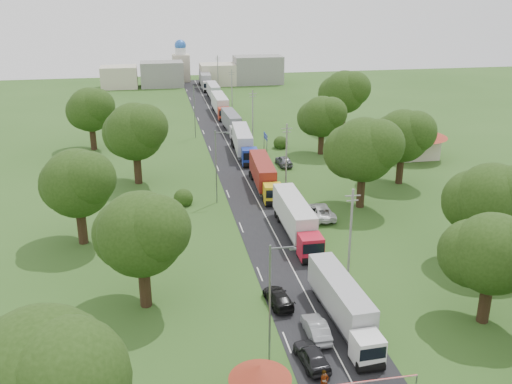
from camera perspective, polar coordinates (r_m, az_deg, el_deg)
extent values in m
plane|color=#2B4E1A|center=(64.62, 2.52, -5.45)|extent=(260.00, 260.00, 0.00)
cube|color=black|center=(82.74, -0.55, 0.44)|extent=(8.00, 200.00, 0.04)
cylinder|color=red|center=(43.69, 10.22, -18.22)|extent=(9.00, 0.12, 0.12)
cylinder|color=slate|center=(45.56, 15.75, -17.70)|extent=(0.10, 0.10, 1.00)
cone|color=maroon|center=(40.86, 0.41, -17.56)|extent=(4.40, 4.40, 1.10)
cylinder|color=slate|center=(95.98, 1.09, 4.48)|extent=(0.12, 0.12, 4.00)
cylinder|color=slate|center=(98.25, 0.81, 4.86)|extent=(0.12, 0.12, 4.00)
cube|color=navy|center=(96.70, 0.96, 5.59)|extent=(0.06, 3.00, 1.00)
cube|color=silver|center=(96.70, 0.96, 5.59)|extent=(0.07, 3.10, 0.06)
cylinder|color=gray|center=(58.11, 9.44, -3.89)|extent=(0.24, 0.24, 9.00)
cube|color=gray|center=(56.68, 9.66, -0.38)|extent=(1.60, 0.10, 0.10)
cube|color=gray|center=(56.86, 9.63, -0.85)|extent=(1.20, 0.10, 0.10)
cylinder|color=gray|center=(83.34, 3.06, 3.81)|extent=(0.24, 0.24, 9.00)
cube|color=gray|center=(82.36, 3.11, 6.35)|extent=(1.60, 0.10, 0.10)
cube|color=gray|center=(82.48, 3.10, 6.01)|extent=(1.20, 0.10, 0.10)
cylinder|color=gray|center=(109.93, -0.33, 7.85)|extent=(0.24, 0.24, 9.00)
cube|color=gray|center=(109.18, -0.34, 9.80)|extent=(1.60, 0.10, 0.10)
cube|color=gray|center=(109.27, -0.34, 9.54)|extent=(1.20, 0.10, 0.10)
cylinder|color=gray|center=(137.08, -2.42, 10.29)|extent=(0.24, 0.24, 9.00)
cube|color=gray|center=(136.48, -2.45, 11.87)|extent=(1.60, 0.10, 0.10)
cube|color=gray|center=(136.55, -2.45, 11.66)|extent=(1.20, 0.10, 0.10)
cylinder|color=gray|center=(164.51, -3.84, 11.92)|extent=(0.24, 0.24, 9.00)
cube|color=gray|center=(164.02, -3.87, 13.23)|extent=(1.60, 0.10, 0.10)
cube|color=gray|center=(164.08, -3.87, 13.06)|extent=(1.20, 0.10, 0.10)
cylinder|color=slate|center=(43.99, 1.39, -11.21)|extent=(0.16, 0.16, 10.00)
cube|color=slate|center=(41.92, 2.65, -5.59)|extent=(1.80, 0.10, 0.10)
cube|color=slate|center=(42.16, 3.71, -5.69)|extent=(0.50, 0.22, 0.15)
cylinder|color=slate|center=(75.72, -4.01, 2.49)|extent=(0.16, 0.16, 10.00)
cube|color=slate|center=(74.53, -3.41, 5.98)|extent=(1.80, 0.10, 0.10)
cube|color=slate|center=(74.67, -2.80, 5.90)|extent=(0.50, 0.22, 0.15)
cylinder|color=slate|center=(109.46, -6.16, 7.95)|extent=(0.16, 0.16, 10.00)
cube|color=slate|center=(108.64, -5.77, 10.40)|extent=(1.80, 0.10, 0.10)
cube|color=slate|center=(108.73, -5.34, 10.34)|extent=(0.50, 0.22, 0.15)
cylinder|color=#382616|center=(54.06, 21.92, -10.18)|extent=(1.04, 1.04, 3.85)
sphere|color=#1D340E|center=(51.98, 22.58, -5.70)|extent=(7.00, 7.00, 7.00)
sphere|color=#1D340E|center=(52.61, 20.87, -5.75)|extent=(6.00, 6.00, 6.00)
cylinder|color=#382616|center=(64.44, 21.91, -5.01)|extent=(1.08, 1.08, 4.20)
sphere|color=#1D340E|center=(62.56, 22.51, -0.75)|extent=(7.70, 7.70, 7.70)
sphere|color=#1D340E|center=(62.20, 24.21, -0.30)|extent=(6.05, 6.05, 6.05)
sphere|color=#1D340E|center=(63.25, 20.95, -0.85)|extent=(6.60, 6.60, 6.60)
cylinder|color=#382616|center=(76.19, 10.44, 0.15)|extent=(1.12, 1.12, 4.55)
sphere|color=#1D340E|center=(74.50, 10.71, 4.18)|extent=(8.40, 8.40, 8.40)
sphere|color=#1D340E|center=(73.74, 12.17, 4.64)|extent=(6.60, 6.60, 6.60)
sphere|color=#1D340E|center=(75.60, 9.43, 4.02)|extent=(7.20, 7.20, 7.20)
cylinder|color=#382616|center=(86.61, 14.18, 2.18)|extent=(1.08, 1.08, 4.20)
sphere|color=#1D340E|center=(85.22, 14.48, 5.46)|extent=(7.70, 7.70, 7.70)
sphere|color=#1D340E|center=(84.65, 15.68, 5.83)|extent=(6.05, 6.05, 6.05)
sphere|color=#1D340E|center=(86.12, 13.40, 5.32)|extent=(6.60, 6.60, 6.60)
cylinder|color=#382616|center=(99.47, 6.51, 4.87)|extent=(1.04, 1.04, 3.85)
sphere|color=#1D340E|center=(98.35, 6.62, 7.50)|extent=(7.00, 7.00, 7.00)
sphere|color=#1D340E|center=(97.63, 7.52, 7.82)|extent=(5.50, 5.50, 5.50)
sphere|color=#1D340E|center=(99.35, 5.84, 7.36)|extent=(6.00, 6.00, 6.00)
cylinder|color=#382616|center=(115.95, 8.69, 7.14)|extent=(1.12, 1.12, 4.55)
sphere|color=#1D340E|center=(114.85, 8.83, 9.85)|extent=(8.40, 8.40, 8.40)
sphere|color=#1D340E|center=(114.08, 9.78, 10.19)|extent=(6.60, 6.60, 6.60)
sphere|color=#1D340E|center=(115.97, 8.01, 9.69)|extent=(7.20, 7.20, 7.20)
sphere|color=#1D340E|center=(34.08, -20.53, -17.36)|extent=(8.40, 8.40, 8.40)
sphere|color=#1D340E|center=(32.34, -18.34, -17.34)|extent=(6.60, 6.60, 6.60)
sphere|color=#1D340E|center=(35.86, -21.98, -16.69)|extent=(7.20, 7.20, 7.20)
cylinder|color=#382616|center=(53.41, -11.05, -9.14)|extent=(1.08, 1.08, 4.20)
sphere|color=#1D340E|center=(51.14, -11.43, -4.12)|extent=(7.70, 7.70, 7.70)
sphere|color=#1D340E|center=(49.77, -9.92, -3.67)|extent=(6.05, 6.05, 6.05)
sphere|color=#1D340E|center=(52.66, -12.58, -4.13)|extent=(6.60, 6.60, 6.60)
cylinder|color=#382616|center=(67.48, -17.01, -3.27)|extent=(1.08, 1.08, 4.20)
sphere|color=#1D340E|center=(65.69, -17.46, 0.84)|extent=(7.70, 7.70, 7.70)
sphere|color=#1D340E|center=(64.23, -16.43, 1.30)|extent=(6.05, 6.05, 6.05)
sphere|color=#1D340E|center=(67.30, -18.22, 0.72)|extent=(6.60, 6.60, 6.60)
cylinder|color=#382616|center=(85.71, -11.75, 2.32)|extent=(1.12, 1.12, 4.55)
sphere|color=#1D340E|center=(84.21, -12.01, 5.93)|extent=(8.40, 8.40, 8.40)
sphere|color=#1D340E|center=(82.80, -11.03, 6.40)|extent=(6.60, 6.60, 6.60)
sphere|color=#1D340E|center=(85.86, -12.77, 5.73)|extent=(7.20, 7.20, 7.20)
cylinder|color=#382616|center=(105.51, -15.98, 5.20)|extent=(1.08, 1.08, 4.20)
sphere|color=#1D340E|center=(104.37, -16.25, 7.92)|extent=(7.70, 7.70, 7.70)
sphere|color=#1D340E|center=(103.01, -15.58, 8.30)|extent=(6.05, 6.05, 6.05)
sphere|color=#1D340E|center=(105.94, -16.75, 7.74)|extent=(6.60, 6.60, 6.60)
cube|color=beige|center=(100.36, 15.60, 4.44)|extent=(7.00, 5.00, 4.00)
cone|color=maroon|center=(99.66, 15.75, 6.04)|extent=(10.08, 10.08, 1.80)
cube|color=gray|center=(168.56, -9.38, 11.55)|extent=(12.00, 8.00, 7.00)
cube|color=beige|center=(169.70, -3.86, 11.66)|extent=(10.00, 8.00, 6.00)
cube|color=gray|center=(171.34, 0.21, 12.12)|extent=(14.00, 8.00, 8.00)
cube|color=beige|center=(168.82, -13.52, 11.11)|extent=(10.00, 8.00, 6.00)
cube|color=beige|center=(176.62, -7.48, 12.20)|extent=(5.00, 5.00, 8.00)
cylinder|color=silver|center=(176.01, -7.56, 13.81)|extent=(3.20, 3.20, 2.00)
sphere|color=#2659B2|center=(175.85, -7.58, 14.32)|extent=(3.40, 3.40, 3.40)
cube|color=white|center=(46.29, 11.07, -15.14)|extent=(2.32, 2.32, 2.31)
cube|color=black|center=(45.27, 11.62, -15.59)|extent=(2.12, 0.12, 1.02)
cube|color=slate|center=(46.04, 11.49, -16.82)|extent=(2.04, 0.35, 0.32)
cube|color=slate|center=(51.73, 8.42, -11.82)|extent=(2.64, 10.72, 0.28)
cube|color=#A6A6AA|center=(51.10, 8.41, -10.08)|extent=(2.84, 11.00, 2.77)
cylinder|color=black|center=(46.24, 11.37, -16.70)|extent=(2.17, 0.92, 0.92)
cylinder|color=black|center=(47.48, 10.62, -15.54)|extent=(2.17, 0.92, 0.92)
cylinder|color=black|center=(54.46, 7.32, -10.28)|extent=(2.17, 0.92, 0.92)
cylinder|color=black|center=(55.60, 6.89, -9.58)|extent=(2.17, 0.92, 0.92)
cube|color=red|center=(61.08, 5.47, -5.47)|extent=(2.46, 2.46, 2.55)
cube|color=black|center=(59.86, 5.80, -5.67)|extent=(2.34, 0.03, 1.12)
cube|color=slate|center=(60.52, 5.74, -6.81)|extent=(2.24, 0.26, 0.36)
cube|color=slate|center=(67.67, 3.83, -3.54)|extent=(2.41, 11.72, 0.31)
cube|color=silver|center=(67.23, 3.80, -2.01)|extent=(2.62, 12.03, 3.05)
cylinder|color=black|center=(60.76, 5.67, -6.75)|extent=(2.39, 1.02, 1.02)
cylinder|color=black|center=(62.34, 5.21, -6.00)|extent=(2.39, 1.02, 1.02)
cylinder|color=black|center=(70.94, 3.12, -2.60)|extent=(2.39, 1.02, 1.02)
cylinder|color=black|center=(72.31, 2.84, -2.14)|extent=(2.39, 1.02, 1.02)
cube|color=yellow|center=(76.10, 1.68, -0.14)|extent=(2.49, 2.49, 2.46)
cube|color=black|center=(74.89, 1.87, -0.20)|extent=(2.26, 0.15, 1.08)
cube|color=slate|center=(75.41, 1.85, -1.14)|extent=(2.18, 0.37, 0.34)
cube|color=slate|center=(82.72, 0.68, 0.98)|extent=(2.90, 11.44, 0.30)
cube|color=maroon|center=(82.43, 0.64, 2.21)|extent=(3.11, 11.75, 2.96)
cylinder|color=black|center=(75.65, 1.81, -1.10)|extent=(2.32, 0.99, 0.99)
cylinder|color=black|center=(77.27, 1.53, -0.64)|extent=(2.32, 0.99, 0.99)
cylinder|color=black|center=(86.01, 0.24, 1.56)|extent=(2.32, 0.99, 0.99)
cylinder|color=black|center=(87.38, 0.06, 1.87)|extent=(2.32, 0.99, 0.99)
cube|color=navy|center=(92.17, -0.64, 3.57)|extent=(2.67, 2.67, 2.61)
cube|color=black|center=(90.87, -0.51, 3.57)|extent=(2.39, 0.19, 1.15)
cube|color=slate|center=(91.34, -0.51, 2.74)|extent=(2.31, 0.41, 0.37)
cube|color=slate|center=(99.32, -1.36, 4.29)|extent=(3.23, 12.13, 0.31)
cube|color=#BAB9BE|center=(99.12, -1.40, 5.38)|extent=(3.46, 12.46, 3.13)
cylinder|color=black|center=(91.60, -0.54, 2.75)|extent=(2.45, 1.04, 1.04)
cylinder|color=black|center=(93.37, -0.74, 3.09)|extent=(2.45, 1.04, 1.04)
cylinder|color=black|center=(102.86, -1.69, 4.70)|extent=(2.45, 1.04, 1.04)
cylinder|color=black|center=(104.35, -1.82, 4.92)|extent=(2.45, 1.04, 1.04)
cube|color=#B7B7B7|center=(108.31, -1.99, 5.99)|extent=(2.30, 2.30, 2.32)
cube|color=black|center=(107.15, -1.90, 6.01)|extent=(2.14, 0.09, 1.02)
cube|color=slate|center=(107.52, -1.90, 5.37)|extent=(2.05, 0.32, 0.33)
cube|color=slate|center=(114.74, -2.47, 6.41)|extent=(2.48, 10.75, 0.28)
cube|color=slate|center=(114.62, -2.50, 7.25)|extent=(2.68, 11.03, 2.79)
cylinder|color=black|center=(107.75, -1.91, 5.38)|extent=(2.18, 0.93, 0.93)
cylinder|color=black|center=(109.35, -2.05, 5.60)|extent=(2.18, 0.93, 0.93)
cylinder|color=black|center=(117.92, -2.69, 6.67)|extent=(2.18, 0.93, 0.93)
cylinder|color=black|center=(119.27, -2.79, 6.82)|extent=(2.18, 0.93, 0.93)
cube|color=#B9321C|center=(123.64, -3.20, 7.83)|extent=(2.50, 2.50, 2.59)
cube|color=black|center=(122.35, -3.13, 7.88)|extent=(2.39, 0.03, 1.14)
cube|color=slate|center=(122.71, -3.12, 7.24)|extent=(2.28, 0.26, 0.36)
cube|color=slate|center=(130.86, -3.61, 8.14)|extent=(2.43, 11.94, 0.31)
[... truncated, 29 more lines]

